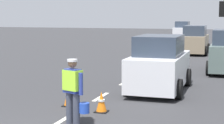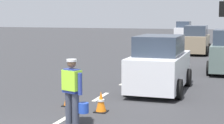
{
  "view_description": "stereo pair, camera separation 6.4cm",
  "coord_description": "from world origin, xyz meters",
  "px_view_note": "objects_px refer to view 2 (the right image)",
  "views": [
    {
      "loc": [
        4.24,
        -6.3,
        2.77
      ],
      "look_at": [
        0.12,
        6.56,
        1.1
      ],
      "focal_mm": 61.48,
      "sensor_mm": 36.0,
      "label": 1
    },
    {
      "loc": [
        4.3,
        -6.28,
        2.77
      ],
      "look_at": [
        0.12,
        6.56,
        1.1
      ],
      "focal_mm": 61.48,
      "sensor_mm": 36.0,
      "label": 2
    }
  ],
  "objects_px": {
    "car_outgoing_far": "(196,41)",
    "car_outgoing_ahead": "(160,65)",
    "traffic_cone_near": "(69,96)",
    "car_oncoming_third": "(183,31)",
    "road_worker": "(73,88)",
    "traffic_cone_far": "(101,102)"
  },
  "relations": [
    {
      "from": "car_outgoing_far",
      "to": "car_outgoing_ahead",
      "type": "relative_size",
      "value": 0.95
    },
    {
      "from": "traffic_cone_near",
      "to": "car_outgoing_ahead",
      "type": "relative_size",
      "value": 0.15
    },
    {
      "from": "traffic_cone_far",
      "to": "car_outgoing_far",
      "type": "distance_m",
      "value": 17.48
    },
    {
      "from": "traffic_cone_far",
      "to": "car_oncoming_third",
      "type": "relative_size",
      "value": 0.16
    },
    {
      "from": "car_outgoing_far",
      "to": "traffic_cone_near",
      "type": "bearing_deg",
      "value": -96.93
    },
    {
      "from": "traffic_cone_near",
      "to": "car_oncoming_third",
      "type": "distance_m",
      "value": 33.71
    },
    {
      "from": "car_outgoing_ahead",
      "to": "car_oncoming_third",
      "type": "bearing_deg",
      "value": 95.92
    },
    {
      "from": "traffic_cone_far",
      "to": "car_oncoming_third",
      "type": "xyz_separation_m",
      "value": [
        -2.17,
        34.07,
        0.64
      ]
    },
    {
      "from": "car_outgoing_far",
      "to": "car_outgoing_ahead",
      "type": "bearing_deg",
      "value": -89.59
    },
    {
      "from": "traffic_cone_near",
      "to": "car_outgoing_ahead",
      "type": "bearing_deg",
      "value": 55.98
    },
    {
      "from": "traffic_cone_near",
      "to": "traffic_cone_far",
      "type": "height_order",
      "value": "traffic_cone_near"
    },
    {
      "from": "traffic_cone_near",
      "to": "traffic_cone_far",
      "type": "distance_m",
      "value": 1.24
    },
    {
      "from": "road_worker",
      "to": "traffic_cone_near",
      "type": "height_order",
      "value": "road_worker"
    },
    {
      "from": "road_worker",
      "to": "traffic_cone_near",
      "type": "distance_m",
      "value": 2.08
    },
    {
      "from": "traffic_cone_far",
      "to": "traffic_cone_near",
      "type": "bearing_deg",
      "value": 162.0
    },
    {
      "from": "car_oncoming_third",
      "to": "car_outgoing_ahead",
      "type": "height_order",
      "value": "car_outgoing_ahead"
    },
    {
      "from": "traffic_cone_far",
      "to": "car_oncoming_third",
      "type": "height_order",
      "value": "car_oncoming_third"
    },
    {
      "from": "car_outgoing_ahead",
      "to": "traffic_cone_near",
      "type": "bearing_deg",
      "value": -124.02
    },
    {
      "from": "traffic_cone_far",
      "to": "car_outgoing_ahead",
      "type": "xyz_separation_m",
      "value": [
        0.99,
        3.6,
        0.65
      ]
    },
    {
      "from": "road_worker",
      "to": "car_outgoing_ahead",
      "type": "xyz_separation_m",
      "value": [
        1.25,
        4.98,
        0.01
      ]
    },
    {
      "from": "car_oncoming_third",
      "to": "traffic_cone_near",
      "type": "bearing_deg",
      "value": -88.32
    },
    {
      "from": "traffic_cone_far",
      "to": "car_outgoing_ahead",
      "type": "relative_size",
      "value": 0.15
    }
  ]
}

